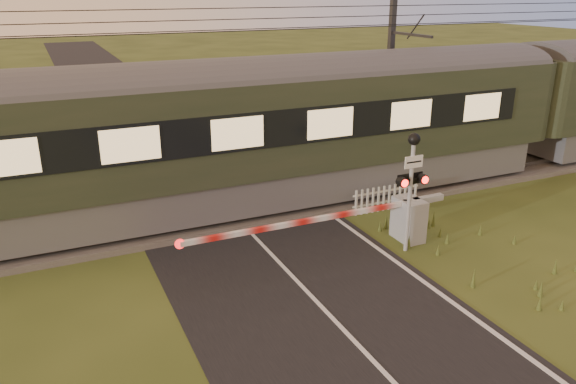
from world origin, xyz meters
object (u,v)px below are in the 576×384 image
boom_gate (398,219)px  catenary_mast (390,81)px  train (521,103)px  crossing_signal (412,172)px  picket_fence (386,198)px

boom_gate → catenary_mast: catenary_mast is taller
train → crossing_signal: (-8.41, -4.56, -0.25)m
boom_gate → catenary_mast: size_ratio=1.20×
train → boom_gate: bearing=-154.4°
picket_fence → catenary_mast: catenary_mast is taller
boom_gate → picket_fence: bearing=63.3°
catenary_mast → boom_gate: bearing=-121.3°
crossing_signal → catenary_mast: 7.89m
crossing_signal → picket_fence: size_ratio=1.34×
crossing_signal → train: bearing=28.5°
crossing_signal → boom_gate: bearing=79.7°
picket_fence → catenary_mast: bearing=56.5°
train → crossing_signal: train is taller
train → boom_gate: size_ratio=6.19×
train → picket_fence: train is taller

